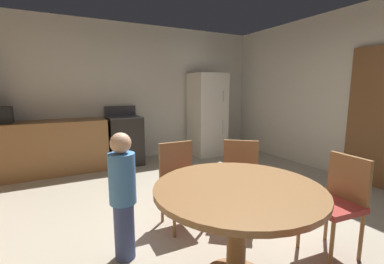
{
  "coord_description": "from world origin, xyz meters",
  "views": [
    {
      "loc": [
        -1.38,
        -2.18,
        1.44
      ],
      "look_at": [
        0.12,
        0.68,
        0.9
      ],
      "focal_mm": 24.54,
      "sensor_mm": 36.0,
      "label": 1
    }
  ],
  "objects_px": {
    "chair_east": "(337,198)",
    "chair_north": "(180,178)",
    "chair_northeast": "(240,175)",
    "oven_range": "(125,140)",
    "person_child": "(123,194)",
    "refrigerator": "(207,114)",
    "dining_table": "(237,207)"
  },
  "relations": [
    {
      "from": "dining_table",
      "to": "person_child",
      "type": "relative_size",
      "value": 1.09
    },
    {
      "from": "chair_north",
      "to": "chair_east",
      "type": "bearing_deg",
      "value": 42.85
    },
    {
      "from": "chair_east",
      "to": "chair_northeast",
      "type": "bearing_deg",
      "value": -61.81
    },
    {
      "from": "dining_table",
      "to": "person_child",
      "type": "bearing_deg",
      "value": 133.9
    },
    {
      "from": "oven_range",
      "to": "chair_north",
      "type": "distance_m",
      "value": 2.54
    },
    {
      "from": "person_child",
      "to": "oven_range",
      "type": "bearing_deg",
      "value": 122.5
    },
    {
      "from": "chair_east",
      "to": "person_child",
      "type": "distance_m",
      "value": 1.83
    },
    {
      "from": "chair_east",
      "to": "chair_northeast",
      "type": "relative_size",
      "value": 1.0
    },
    {
      "from": "refrigerator",
      "to": "chair_north",
      "type": "distance_m",
      "value": 3.11
    },
    {
      "from": "person_child",
      "to": "chair_north",
      "type": "bearing_deg",
      "value": 71.7
    },
    {
      "from": "refrigerator",
      "to": "chair_northeast",
      "type": "bearing_deg",
      "value": -113.9
    },
    {
      "from": "chair_northeast",
      "to": "chair_north",
      "type": "distance_m",
      "value": 0.65
    },
    {
      "from": "dining_table",
      "to": "refrigerator",
      "type": "bearing_deg",
      "value": 62.3
    },
    {
      "from": "oven_range",
      "to": "chair_northeast",
      "type": "xyz_separation_m",
      "value": [
        0.59,
        -2.77,
        0.03
      ]
    },
    {
      "from": "oven_range",
      "to": "person_child",
      "type": "xyz_separation_m",
      "value": [
        -0.69,
        -2.87,
        0.11
      ]
    },
    {
      "from": "dining_table",
      "to": "chair_east",
      "type": "height_order",
      "value": "chair_east"
    },
    {
      "from": "oven_range",
      "to": "refrigerator",
      "type": "relative_size",
      "value": 0.62
    },
    {
      "from": "refrigerator",
      "to": "person_child",
      "type": "relative_size",
      "value": 1.61
    },
    {
      "from": "chair_east",
      "to": "chair_north",
      "type": "distance_m",
      "value": 1.47
    },
    {
      "from": "person_child",
      "to": "dining_table",
      "type": "bearing_deg",
      "value": -0.0
    },
    {
      "from": "refrigerator",
      "to": "chair_north",
      "type": "relative_size",
      "value": 2.02
    },
    {
      "from": "person_child",
      "to": "refrigerator",
      "type": "bearing_deg",
      "value": 94.59
    },
    {
      "from": "chair_northeast",
      "to": "person_child",
      "type": "distance_m",
      "value": 1.29
    },
    {
      "from": "refrigerator",
      "to": "dining_table",
      "type": "relative_size",
      "value": 1.48
    },
    {
      "from": "refrigerator",
      "to": "chair_northeast",
      "type": "xyz_separation_m",
      "value": [
        -1.2,
        -2.71,
        -0.38
      ]
    },
    {
      "from": "refrigerator",
      "to": "person_child",
      "type": "height_order",
      "value": "refrigerator"
    },
    {
      "from": "refrigerator",
      "to": "chair_east",
      "type": "xyz_separation_m",
      "value": [
        -0.83,
        -3.59,
        -0.38
      ]
    },
    {
      "from": "oven_range",
      "to": "chair_north",
      "type": "height_order",
      "value": "oven_range"
    },
    {
      "from": "dining_table",
      "to": "chair_east",
      "type": "bearing_deg",
      "value": -5.38
    },
    {
      "from": "oven_range",
      "to": "chair_northeast",
      "type": "distance_m",
      "value": 2.83
    },
    {
      "from": "chair_east",
      "to": "chair_north",
      "type": "height_order",
      "value": "same"
    },
    {
      "from": "oven_range",
      "to": "chair_northeast",
      "type": "bearing_deg",
      "value": -77.88
    }
  ]
}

